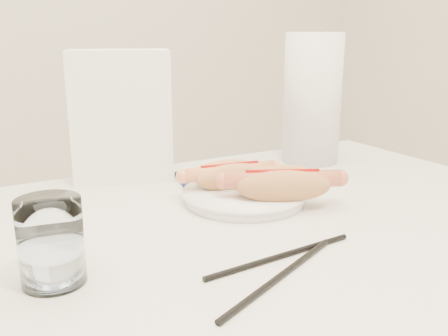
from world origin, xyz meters
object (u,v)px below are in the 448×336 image
plate (244,197)px  napkin_box (122,116)px  hotdog_right (282,184)px  paper_towel_roll (312,99)px  table (222,277)px  water_glass (51,242)px  hotdog_left (230,175)px

plate → napkin_box: (-0.13, 0.24, 0.11)m
plate → hotdog_right: hotdog_right is taller
plate → paper_towel_roll: size_ratio=0.73×
plate → hotdog_right: bearing=-56.9°
table → water_glass: size_ratio=12.09×
plate → hotdog_right: 0.07m
water_glass → napkin_box: 0.43m
hotdog_right → paper_towel_roll: bearing=68.3°
hotdog_left → hotdog_right: size_ratio=0.92×
table → napkin_box: (-0.02, 0.35, 0.18)m
table → hotdog_left: 0.21m
water_glass → plate: bearing=21.6°
plate → table: bearing=-133.1°
hotdog_left → water_glass: 0.37m
water_glass → paper_towel_roll: (0.60, 0.30, 0.09)m
water_glass → napkin_box: bearing=61.1°
hotdog_left → table: bearing=-114.9°
hotdog_left → napkin_box: size_ratio=0.68×
water_glass → hotdog_left: bearing=27.5°
table → hotdog_right: hotdog_right is taller
plate → hotdog_right: size_ratio=1.10×
hotdog_left → hotdog_right: (0.04, -0.09, 0.00)m
hotdog_right → napkin_box: 0.34m
plate → water_glass: 0.36m
table → water_glass: bearing=-175.4°
hotdog_left → water_glass: (-0.32, -0.17, 0.01)m
water_glass → hotdog_right: bearing=11.8°
paper_towel_roll → hotdog_left: bearing=-155.2°
paper_towel_roll → hotdog_right: bearing=-136.6°
plate → water_glass: size_ratio=2.00×
table → paper_towel_roll: (0.37, 0.28, 0.20)m
plate → napkin_box: napkin_box is taller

